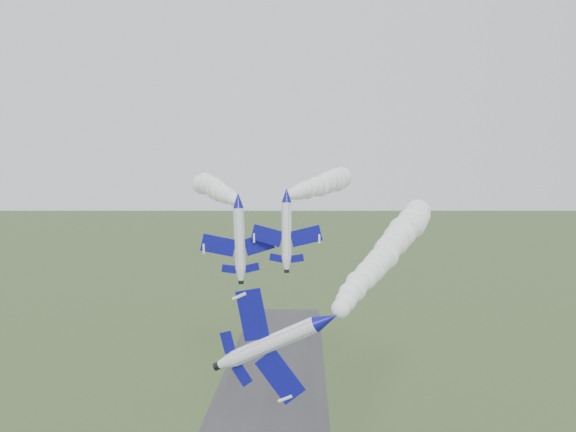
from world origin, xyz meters
The scene contains 6 objects.
jet_lead centered at (9.44, -11.89, 33.78)m, with size 5.79×12.53×9.44m.
smoke_trail_jet_lead centered at (20.29, 27.08, 36.56)m, with size 5.14×74.84×5.14m, color white, non-canonical shape.
jet_pair_left centered at (-1.97, 23.81, 43.00)m, with size 11.07×13.00×3.23m.
smoke_trail_jet_pair_left centered at (-9.50, 54.00, 44.09)m, with size 4.49×55.06×4.49m, color white, non-canonical shape.
jet_pair_right centered at (4.86, 22.89, 43.75)m, with size 10.09×11.91×2.93m.
smoke_trail_jet_pair_right centered at (10.43, 52.68, 44.97)m, with size 4.63×54.61×4.63m, color white, non-canonical shape.
Camera 1 is at (7.75, -66.20, 45.61)m, focal length 40.00 mm.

